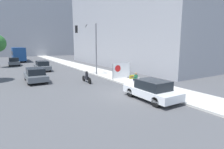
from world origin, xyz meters
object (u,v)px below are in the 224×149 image
object	(u,v)px
protest_banner	(121,70)
parked_car_curbside	(152,90)
motorcycle_on_road	(87,77)
seated_protester	(136,79)
jogger_on_sidewalk	(128,70)
car_on_road_midblock	(42,66)
city_bus_on_road	(18,53)
car_on_road_nearest	(36,75)
car_on_road_distant	(14,62)
traffic_light_pole	(89,41)

from	to	relation	value
protest_banner	parked_car_curbside	bearing A→B (deg)	-107.75
motorcycle_on_road	seated_protester	bearing A→B (deg)	-53.02
jogger_on_sidewalk	car_on_road_midblock	distance (m)	13.67
seated_protester	city_bus_on_road	xyz separation A→B (m)	(-7.40, 34.70, 1.11)
car_on_road_midblock	motorcycle_on_road	size ratio (longest dim) A/B	2.12
protest_banner	city_bus_on_road	distance (m)	32.32
parked_car_curbside	car_on_road_nearest	distance (m)	12.30
jogger_on_sidewalk	car_on_road_distant	distance (m)	24.17
traffic_light_pole	car_on_road_midblock	world-z (taller)	traffic_light_pole
city_bus_on_road	car_on_road_distant	bearing A→B (deg)	-98.19
seated_protester	parked_car_curbside	distance (m)	3.86
protest_banner	motorcycle_on_road	xyz separation A→B (m)	(-3.81, 0.67, -0.53)
protest_banner	city_bus_on_road	xyz separation A→B (m)	(-8.12, 31.27, 0.83)
seated_protester	car_on_road_midblock	world-z (taller)	car_on_road_midblock
car_on_road_nearest	traffic_light_pole	bearing A→B (deg)	5.84
protest_banner	car_on_road_midblock	distance (m)	13.34
city_bus_on_road	protest_banner	bearing A→B (deg)	-75.44
seated_protester	city_bus_on_road	size ratio (longest dim) A/B	0.11
seated_protester	car_on_road_distant	distance (m)	26.88
parked_car_curbside	car_on_road_midblock	xyz separation A→B (m)	(-3.90, 18.83, 0.03)
protest_banner	car_on_road_midblock	bearing A→B (deg)	117.39
jogger_on_sidewalk	protest_banner	bearing A→B (deg)	26.22
car_on_road_midblock	jogger_on_sidewalk	bearing A→B (deg)	-57.97
traffic_light_pole	car_on_road_midblock	xyz separation A→B (m)	(-4.38, 7.40, -3.54)
seated_protester	protest_banner	distance (m)	3.52
jogger_on_sidewalk	car_on_road_nearest	bearing A→B (deg)	-7.58
car_on_road_nearest	car_on_road_distant	distance (m)	18.25
parked_car_curbside	car_on_road_midblock	size ratio (longest dim) A/B	0.93
car_on_road_nearest	motorcycle_on_road	size ratio (longest dim) A/B	2.17
jogger_on_sidewalk	parked_car_curbside	distance (m)	7.98
seated_protester	car_on_road_distant	world-z (taller)	car_on_road_distant
jogger_on_sidewalk	protest_banner	xyz separation A→B (m)	(-1.11, -0.26, 0.08)
seated_protester	jogger_on_sidewalk	distance (m)	4.12
car_on_road_nearest	motorcycle_on_road	world-z (taller)	car_on_road_nearest
car_on_road_nearest	city_bus_on_road	world-z (taller)	city_bus_on_road
seated_protester	traffic_light_pole	xyz separation A→B (m)	(-1.04, 7.88, 3.50)
car_on_road_distant	motorcycle_on_road	size ratio (longest dim) A/B	2.08
seated_protester	car_on_road_nearest	size ratio (longest dim) A/B	0.26
car_on_road_nearest	car_on_road_midblock	xyz separation A→B (m)	(2.04, 8.05, 0.01)
protest_banner	motorcycle_on_road	world-z (taller)	protest_banner
jogger_on_sidewalk	protest_banner	world-z (taller)	protest_banner
car_on_road_midblock	city_bus_on_road	distance (m)	19.56
parked_car_curbside	car_on_road_nearest	world-z (taller)	car_on_road_nearest
protest_banner	motorcycle_on_road	bearing A→B (deg)	169.99
jogger_on_sidewalk	parked_car_curbside	size ratio (longest dim) A/B	0.40
protest_banner	city_bus_on_road	bearing A→B (deg)	104.56
traffic_light_pole	car_on_road_distant	distance (m)	19.48
jogger_on_sidewalk	city_bus_on_road	size ratio (longest dim) A/B	0.16
car_on_road_midblock	protest_banner	bearing A→B (deg)	-62.61
car_on_road_midblock	car_on_road_distant	bearing A→B (deg)	108.12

